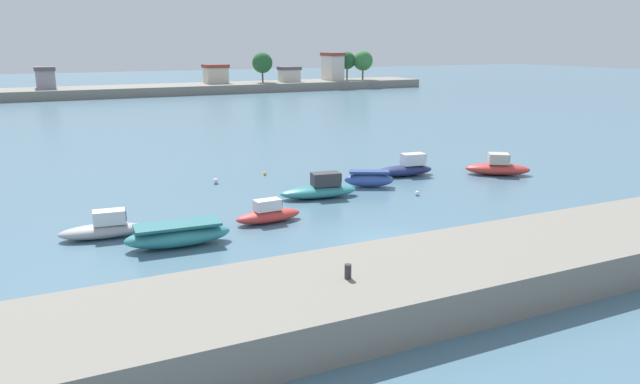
# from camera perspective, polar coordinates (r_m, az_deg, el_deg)

# --- Properties ---
(ground_plane) EXTENTS (400.00, 400.00, 0.00)m
(ground_plane) POSITION_cam_1_polar(r_m,az_deg,el_deg) (31.29, 6.77, -4.97)
(ground_plane) COLOR slate
(seawall_embankment) EXTENTS (70.41, 6.34, 1.66)m
(seawall_embankment) POSITION_cam_1_polar(r_m,az_deg,el_deg) (26.17, 14.46, -7.30)
(seawall_embankment) COLOR gray
(seawall_embankment) RESTS_ON ground
(mooring_bollard) EXTENTS (0.26, 0.26, 0.55)m
(mooring_bollard) POSITION_cam_1_polar(r_m,az_deg,el_deg) (22.30, 2.70, -7.61)
(mooring_bollard) COLOR #2D2D33
(mooring_bollard) RESTS_ON seawall_embankment
(moored_boat_0) EXTENTS (4.51, 2.01, 1.48)m
(moored_boat_0) POSITION_cam_1_polar(r_m,az_deg,el_deg) (34.00, -20.06, -3.30)
(moored_boat_0) COLOR #9E9EA3
(moored_boat_0) RESTS_ON ground
(moored_boat_1) EXTENTS (5.49, 2.21, 1.18)m
(moored_boat_1) POSITION_cam_1_polar(r_m,az_deg,el_deg) (31.53, -13.44, -4.03)
(moored_boat_1) COLOR teal
(moored_boat_1) RESTS_ON ground
(moored_boat_2) EXTENTS (4.04, 1.55, 1.37)m
(moored_boat_2) POSITION_cam_1_polar(r_m,az_deg,el_deg) (34.76, -4.98, -2.13)
(moored_boat_2) COLOR #C63833
(moored_boat_2) RESTS_ON ground
(moored_boat_3) EXTENTS (5.56, 2.58, 1.69)m
(moored_boat_3) POSITION_cam_1_polar(r_m,az_deg,el_deg) (40.11, 0.00, 0.26)
(moored_boat_3) COLOR teal
(moored_boat_3) RESTS_ON ground
(moored_boat_4) EXTENTS (3.71, 2.65, 1.20)m
(moored_boat_4) POSITION_cam_1_polar(r_m,az_deg,el_deg) (43.23, 4.72, 1.24)
(moored_boat_4) COLOR #3856A8
(moored_boat_4) RESTS_ON ground
(moored_boat_5) EXTENTS (4.93, 2.31, 1.73)m
(moored_boat_5) POSITION_cam_1_polar(r_m,az_deg,el_deg) (47.23, 8.24, 2.26)
(moored_boat_5) COLOR navy
(moored_boat_5) RESTS_ON ground
(moored_boat_6) EXTENTS (5.19, 4.35, 1.71)m
(moored_boat_6) POSITION_cam_1_polar(r_m,az_deg,el_deg) (49.11, 16.67, 2.27)
(moored_boat_6) COLOR #C63833
(moored_boat_6) RESTS_ON ground
(mooring_buoy_0) EXTENTS (0.32, 0.32, 0.32)m
(mooring_buoy_0) POSITION_cam_1_polar(r_m,az_deg,el_deg) (41.27, 9.31, -0.11)
(mooring_buoy_0) COLOR white
(mooring_buoy_0) RESTS_ON ground
(mooring_buoy_1) EXTENTS (0.27, 0.27, 0.27)m
(mooring_buoy_1) POSITION_cam_1_polar(r_m,az_deg,el_deg) (47.20, -5.32, 1.79)
(mooring_buoy_1) COLOR yellow
(mooring_buoy_1) RESTS_ON ground
(mooring_buoy_2) EXTENTS (0.41, 0.41, 0.41)m
(mooring_buoy_2) POSITION_cam_1_polar(r_m,az_deg,el_deg) (44.80, -9.96, 1.05)
(mooring_buoy_2) COLOR white
(mooring_buoy_2) RESTS_ON ground
(distant_shoreline) EXTENTS (133.05, 11.88, 8.36)m
(distant_shoreline) POSITION_cam_1_polar(r_m,az_deg,el_deg) (124.65, -18.31, 9.61)
(distant_shoreline) COLOR gray
(distant_shoreline) RESTS_ON ground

